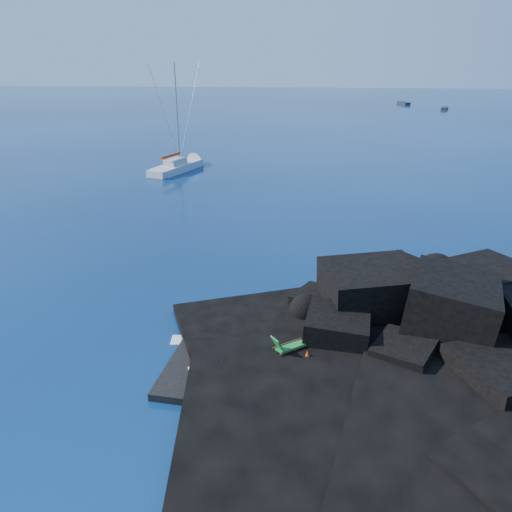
{
  "coord_description": "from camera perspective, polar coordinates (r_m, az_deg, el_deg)",
  "views": [
    {
      "loc": [
        5.98,
        -18.49,
        13.48
      ],
      "look_at": [
        3.43,
        9.45,
        2.0
      ],
      "focal_mm": 35.0,
      "sensor_mm": 36.0,
      "label": 1
    }
  ],
  "objects": [
    {
      "name": "beach",
      "position": [
        23.33,
        0.64,
        -13.04
      ],
      "size": [
        9.08,
        6.86,
        0.7
      ],
      "primitive_type": "cube",
      "rotation": [
        0.0,
        0.0,
        -0.1
      ],
      "color": "black",
      "rests_on": "ground"
    },
    {
      "name": "headland",
      "position": [
        26.32,
        20.2,
        -10.1
      ],
      "size": [
        24.0,
        24.0,
        3.6
      ],
      "primitive_type": null,
      "color": "black",
      "rests_on": "ground"
    },
    {
      "name": "towel",
      "position": [
        22.89,
        -5.03,
        -12.76
      ],
      "size": [
        2.24,
        1.68,
        0.05
      ],
      "primitive_type": "cube",
      "rotation": [
        0.0,
        0.0,
        0.41
      ],
      "color": "white",
      "rests_on": "beach"
    },
    {
      "name": "surf_foam",
      "position": [
        27.1,
        2.48,
        -7.6
      ],
      "size": [
        10.0,
        8.0,
        0.06
      ],
      "primitive_type": null,
      "color": "white",
      "rests_on": "ground"
    },
    {
      "name": "distant_boat_a",
      "position": [
        151.79,
        16.5,
        16.29
      ],
      "size": [
        3.02,
        5.27,
        0.67
      ],
      "primitive_type": "cube",
      "rotation": [
        0.0,
        0.0,
        0.31
      ],
      "color": "#222227",
      "rests_on": "ground"
    },
    {
      "name": "sailboat",
      "position": [
        62.86,
        -8.89,
        9.6
      ],
      "size": [
        6.66,
        12.06,
        12.54
      ],
      "primitive_type": null,
      "rotation": [
        0.0,
        0.0,
        -0.37
      ],
      "color": "silver",
      "rests_on": "ground"
    },
    {
      "name": "deck_chair",
      "position": [
        23.66,
        4.06,
        -9.78
      ],
      "size": [
        1.85,
        1.65,
        1.2
      ],
      "primitive_type": null,
      "rotation": [
        0.0,
        0.0,
        0.64
      ],
      "color": "#1B792C",
      "rests_on": "beach"
    },
    {
      "name": "distant_boat_b",
      "position": [
        140.83,
        20.74,
        15.39
      ],
      "size": [
        2.84,
        4.81,
        0.61
      ],
      "primitive_type": "cube",
      "rotation": [
        0.0,
        0.0,
        -0.33
      ],
      "color": "black",
      "rests_on": "ground"
    },
    {
      "name": "marker_cone",
      "position": [
        23.35,
        5.88,
        -11.27
      ],
      "size": [
        0.47,
        0.47,
        0.57
      ],
      "primitive_type": "cone",
      "rotation": [
        0.0,
        0.0,
        -0.35
      ],
      "color": "#DB4A0B",
      "rests_on": "beach"
    },
    {
      "name": "sunbather",
      "position": [
        22.81,
        -5.04,
        -12.46
      ],
      "size": [
        1.81,
        1.11,
        0.24
      ],
      "primitive_type": null,
      "rotation": [
        0.0,
        0.0,
        0.41
      ],
      "color": "tan",
      "rests_on": "towel"
    },
    {
      "name": "ground",
      "position": [
        23.65,
        -10.69,
        -12.94
      ],
      "size": [
        400.0,
        400.0,
        0.0
      ],
      "primitive_type": "plane",
      "color": "#031332",
      "rests_on": "ground"
    }
  ]
}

